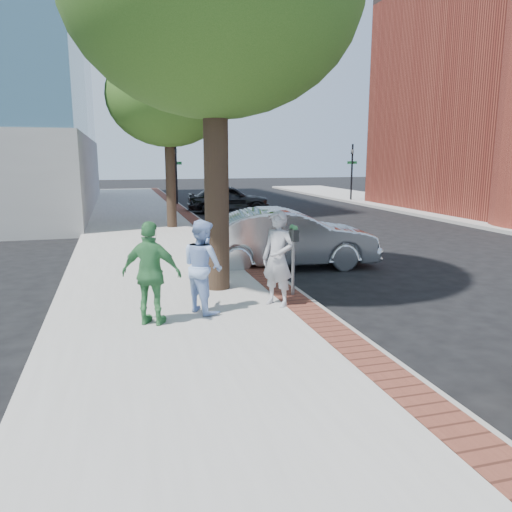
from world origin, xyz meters
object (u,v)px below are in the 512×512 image
object	(u,v)px
person_gray	(278,259)
person_officer	(203,266)
person_green	(151,274)
sedan_silver	(287,238)
bg_car	(228,199)
parking_meter	(293,245)

from	to	relation	value
person_gray	person_officer	distance (m)	1.46
person_green	sedan_silver	world-z (taller)	person_green
person_gray	person_green	distance (m)	2.47
person_green	sedan_silver	distance (m)	5.85
sedan_silver	bg_car	bearing A→B (deg)	-0.07
parking_meter	person_green	world-z (taller)	person_green
person_gray	person_green	xyz separation A→B (m)	(-2.42, -0.49, -0.03)
person_green	bg_car	bearing A→B (deg)	-80.73
person_officer	sedan_silver	distance (m)	4.86
person_gray	sedan_silver	distance (m)	4.12
person_gray	person_officer	size ratio (longest dim) A/B	1.06
parking_meter	sedan_silver	xyz separation A→B (m)	(0.98, 3.22, -0.40)
person_officer	sedan_silver	world-z (taller)	person_officer
parking_meter	person_gray	distance (m)	0.82
person_gray	person_officer	world-z (taller)	person_gray
bg_car	person_officer	bearing A→B (deg)	171.02
parking_meter	sedan_silver	bearing A→B (deg)	73.00
person_gray	person_green	bearing A→B (deg)	-116.67
parking_meter	bg_car	world-z (taller)	parking_meter
parking_meter	sedan_silver	world-z (taller)	parking_meter
bg_car	person_gray	bearing A→B (deg)	175.57
parking_meter	person_officer	bearing A→B (deg)	-162.82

